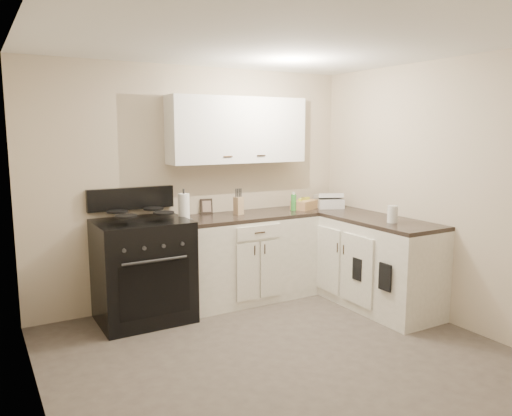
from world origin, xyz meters
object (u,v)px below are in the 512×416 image
stove (143,273)px  paper_towel (184,207)px  knife_block (239,206)px  countertop_grill (329,203)px  wicker_basket (304,205)px

stove → paper_towel: bearing=3.1°
knife_block → paper_towel: bearing=168.8°
countertop_grill → paper_towel: bearing=-158.6°
knife_block → countertop_grill: 1.16m
knife_block → countertop_grill: knife_block is taller
wicker_basket → countertop_grill: size_ratio=1.02×
stove → wicker_basket: wicker_basket is taller
stove → countertop_grill: countertop_grill is taller
paper_towel → wicker_basket: size_ratio=0.90×
knife_block → paper_towel: size_ratio=0.70×
paper_towel → stove: bearing=-176.9°
stove → paper_towel: size_ratio=3.89×
knife_block → countertop_grill: (1.16, -0.09, -0.04)m
wicker_basket → countertop_grill: bearing=-10.2°
paper_towel → wicker_basket: (1.48, 0.01, -0.09)m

